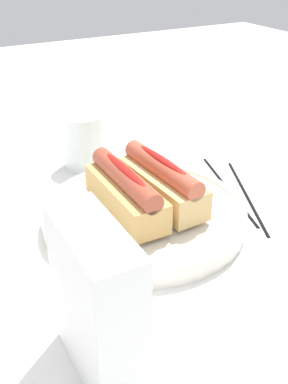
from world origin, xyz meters
TOP-DOWN VIEW (x-y plane):
  - ground_plane at (0.00, 0.00)m, footprint 2.40×2.40m
  - serving_bowl at (-0.02, -0.01)m, footprint 0.27×0.27m
  - hotdog_front at (-0.02, -0.03)m, footprint 0.15×0.06m
  - hotdog_back at (-0.02, 0.02)m, footprint 0.15×0.05m
  - water_glass at (0.19, -0.01)m, footprint 0.07×0.07m
  - napkin_box at (-0.21, 0.14)m, footprint 0.11×0.05m
  - chopstick_near at (0.00, -0.17)m, footprint 0.21×0.07m
  - chopstick_far at (-0.03, -0.18)m, footprint 0.20×0.10m

SIDE VIEW (x-z plane):
  - ground_plane at x=0.00m, z-range 0.00..0.00m
  - chopstick_near at x=0.00m, z-range 0.00..0.01m
  - chopstick_far at x=-0.03m, z-range 0.00..0.01m
  - serving_bowl at x=-0.02m, z-range 0.00..0.03m
  - water_glass at x=0.19m, z-range 0.00..0.09m
  - hotdog_front at x=-0.02m, z-range 0.03..0.09m
  - hotdog_back at x=-0.02m, z-range 0.03..0.09m
  - napkin_box at x=-0.21m, z-range 0.00..0.15m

